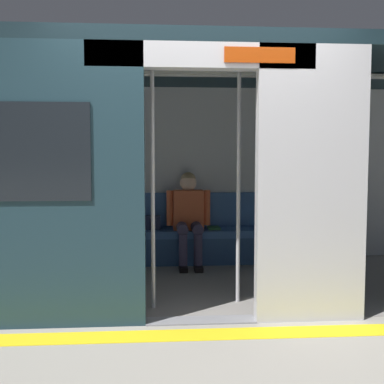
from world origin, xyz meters
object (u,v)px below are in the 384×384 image
object	(u,v)px
bench_seat	(186,238)
grab_pole_far	(238,183)
person_seated	(189,213)
train_car	(185,138)
handbag	(150,223)
grab_pole_door	(153,184)
book	(214,228)

from	to	relation	value
bench_seat	grab_pole_far	world-z (taller)	grab_pole_far
bench_seat	person_seated	bearing A→B (deg)	125.34
bench_seat	train_car	bearing A→B (deg)	86.66
bench_seat	grab_pole_far	size ratio (longest dim) A/B	1.25
person_seated	handbag	world-z (taller)	person_seated
train_car	bench_seat	world-z (taller)	train_car
person_seated	grab_pole_door	size ratio (longest dim) A/B	0.52
handbag	grab_pole_door	xyz separation A→B (m)	(-0.05, 1.82, 0.60)
train_car	grab_pole_door	size ratio (longest dim) A/B	2.87
train_car	person_seated	bearing A→B (deg)	-95.87
person_seated	handbag	bearing A→B (deg)	-13.79
grab_pole_far	train_car	bearing A→B (deg)	-55.11
bench_seat	grab_pole_far	xyz separation A→B (m)	(-0.39, 1.62, 0.78)
train_car	handbag	bearing A→B (deg)	-69.55
book	grab_pole_door	distance (m)	2.06
book	grab_pole_door	xyz separation A→B (m)	(0.76, 1.80, 0.67)
person_seated	grab_pole_far	world-z (taller)	grab_pole_far
handbag	person_seated	bearing A→B (deg)	166.21
book	bench_seat	bearing A→B (deg)	5.34
train_car	bench_seat	size ratio (longest dim) A/B	2.31
bench_seat	person_seated	size ratio (longest dim) A/B	2.40
train_car	grab_pole_far	size ratio (longest dim) A/B	2.87
handbag	train_car	bearing A→B (deg)	110.45
grab_pole_door	book	bearing A→B (deg)	-112.84
book	person_seated	bearing A→B (deg)	15.07
person_seated	book	bearing A→B (deg)	-163.16
grab_pole_far	bench_seat	bearing A→B (deg)	-76.39
train_car	book	xyz separation A→B (m)	(-0.42, -1.02, -1.10)
grab_pole_door	grab_pole_far	bearing A→B (deg)	-170.54
train_car	handbag	xyz separation A→B (m)	(0.39, -1.04, -1.03)
train_car	person_seated	world-z (taller)	train_car
train_car	grab_pole_far	bearing A→B (deg)	124.89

